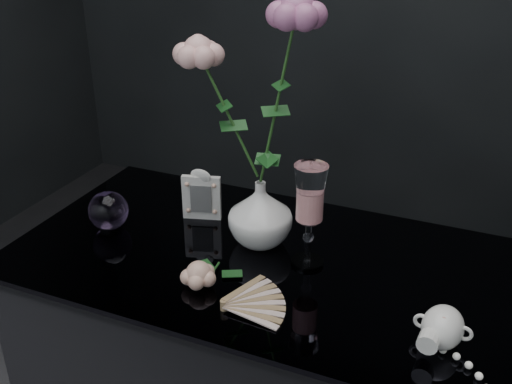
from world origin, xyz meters
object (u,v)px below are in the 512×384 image
at_px(vase, 260,213).
at_px(paperweight, 108,211).
at_px(loose_rose, 199,274).
at_px(pearl_jar, 443,326).
at_px(wine_glass, 309,216).
at_px(picture_frame, 201,194).

relative_size(vase, paperweight, 1.61).
height_order(paperweight, loose_rose, paperweight).
xyz_separation_m(paperweight, pearl_jar, (0.76, -0.11, -0.01)).
bearing_deg(paperweight, loose_rose, -22.26).
height_order(vase, paperweight, vase).
distance_m(wine_glass, paperweight, 0.47).
bearing_deg(picture_frame, pearl_jar, -38.35).
xyz_separation_m(picture_frame, paperweight, (-0.17, -0.13, -0.02)).
distance_m(picture_frame, pearl_jar, 0.63).
bearing_deg(paperweight, wine_glass, 4.67).
xyz_separation_m(paperweight, loose_rose, (0.30, -0.12, -0.02)).
xyz_separation_m(vase, picture_frame, (-0.17, 0.05, -0.01)).
bearing_deg(vase, picture_frame, 163.83).
relative_size(picture_frame, paperweight, 1.40).
bearing_deg(loose_rose, vase, 79.77).
bearing_deg(picture_frame, loose_rose, -79.99).
relative_size(vase, wine_glass, 0.66).
relative_size(wine_glass, paperweight, 2.45).
xyz_separation_m(wine_glass, picture_frame, (-0.29, 0.09, -0.05)).
bearing_deg(loose_rose, paperweight, 160.75).
height_order(paperweight, pearl_jar, paperweight).
height_order(picture_frame, paperweight, picture_frame).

